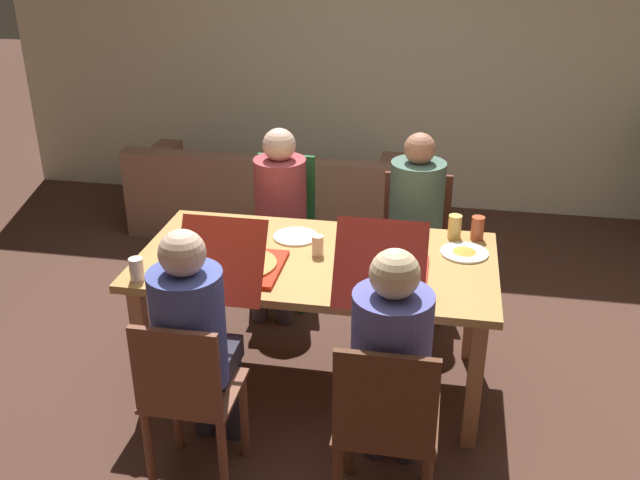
{
  "coord_description": "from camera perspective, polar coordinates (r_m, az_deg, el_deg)",
  "views": [
    {
      "loc": [
        0.62,
        -3.29,
        2.43
      ],
      "look_at": [
        0.0,
        0.1,
        0.82
      ],
      "focal_mm": 40.43,
      "sensor_mm": 36.0,
      "label": 1
    }
  ],
  "objects": [
    {
      "name": "back_wall",
      "position": [
        6.19,
        4.63,
        15.21
      ],
      "size": [
        6.43,
        0.12,
        2.77
      ],
      "primitive_type": "cube",
      "color": "#E9E4C6",
      "rests_on": "ground"
    },
    {
      "name": "pizza_box_0",
      "position": [
        3.51,
        5.09,
        -2.41
      ],
      "size": [
        0.42,
        0.62,
        0.39
      ],
      "color": "red",
      "rests_on": "dining_table"
    },
    {
      "name": "dining_table",
      "position": [
        3.78,
        -0.27,
        -2.56
      ],
      "size": [
        1.85,
        0.96,
        0.77
      ],
      "color": "#B18141",
      "rests_on": "ground"
    },
    {
      "name": "person_2",
      "position": [
        3.2,
        -9.92,
        -7.38
      ],
      "size": [
        0.32,
        0.5,
        1.26
      ],
      "color": "#302D3A",
      "rests_on": "ground"
    },
    {
      "name": "chair_3",
      "position": [
        4.76,
        -2.87,
        1.13
      ],
      "size": [
        0.4,
        0.39,
        0.96
      ],
      "color": "#246934",
      "rests_on": "ground"
    },
    {
      "name": "couch",
      "position": [
        5.89,
        -4.08,
        3.3
      ],
      "size": [
        2.15,
        0.85,
        0.7
      ],
      "color": "#8A604D",
      "rests_on": "ground"
    },
    {
      "name": "plate_0",
      "position": [
        4.01,
        -8.73,
        0.35
      ],
      "size": [
        0.21,
        0.21,
        0.03
      ],
      "color": "white",
      "rests_on": "dining_table"
    },
    {
      "name": "plate_1",
      "position": [
        3.85,
        11.36,
        -0.94
      ],
      "size": [
        0.25,
        0.25,
        0.03
      ],
      "color": "white",
      "rests_on": "dining_table"
    },
    {
      "name": "person_0",
      "position": [
        4.45,
        7.57,
        2.1
      ],
      "size": [
        0.34,
        0.53,
        1.2
      ],
      "color": "#383E3A",
      "rests_on": "ground"
    },
    {
      "name": "ground_plane",
      "position": [
        4.14,
        -0.25,
        -10.96
      ],
      "size": [
        20.0,
        20.0,
        0.0
      ],
      "primitive_type": "plane",
      "color": "#4C2E24"
    },
    {
      "name": "person_3",
      "position": [
        4.56,
        -3.3,
        2.78
      ],
      "size": [
        0.33,
        0.51,
        1.19
      ],
      "color": "#42383E",
      "rests_on": "ground"
    },
    {
      "name": "plate_2",
      "position": [
        3.96,
        -1.94,
        0.27
      ],
      "size": [
        0.25,
        0.25,
        0.01
      ],
      "color": "white",
      "rests_on": "dining_table"
    },
    {
      "name": "chair_2",
      "position": [
        3.23,
        -10.39,
        -12.12
      ],
      "size": [
        0.4,
        0.39,
        0.9
      ],
      "color": "brown",
      "rests_on": "ground"
    },
    {
      "name": "drinking_glass_1",
      "position": [
        3.61,
        -14.32,
        -2.25
      ],
      "size": [
        0.07,
        0.07,
        0.11
      ],
      "primitive_type": "cylinder",
      "color": "silver",
      "rests_on": "dining_table"
    },
    {
      "name": "person_1",
      "position": [
        3.01,
        5.68,
        -9.36
      ],
      "size": [
        0.32,
        0.53,
        1.26
      ],
      "color": "#403642",
      "rests_on": "ground"
    },
    {
      "name": "chair_0",
      "position": [
        4.66,
        7.53,
        0.49
      ],
      "size": [
        0.45,
        0.39,
        0.89
      ],
      "color": "brown",
      "rests_on": "ground"
    },
    {
      "name": "drinking_glass_2",
      "position": [
        4.0,
        10.61,
        1.04
      ],
      "size": [
        0.07,
        0.07,
        0.13
      ],
      "primitive_type": "cylinder",
      "color": "#E6C264",
      "rests_on": "dining_table"
    },
    {
      "name": "chair_1",
      "position": [
        3.03,
        5.23,
        -14.54
      ],
      "size": [
        0.42,
        0.42,
        0.93
      ],
      "color": "#56301D",
      "rests_on": "ground"
    },
    {
      "name": "pizza_box_1",
      "position": [
        3.57,
        -6.54,
        -1.97
      ],
      "size": [
        0.41,
        0.62,
        0.37
      ],
      "color": "red",
      "rests_on": "dining_table"
    },
    {
      "name": "drinking_glass_0",
      "position": [
        4.02,
        12.36,
        0.93
      ],
      "size": [
        0.07,
        0.07,
        0.13
      ],
      "primitive_type": "cylinder",
      "color": "#B55331",
      "rests_on": "dining_table"
    },
    {
      "name": "drinking_glass_3",
      "position": [
        3.75,
        -0.2,
        -0.44
      ],
      "size": [
        0.06,
        0.06,
        0.11
      ],
      "primitive_type": "cylinder",
      "color": "silver",
      "rests_on": "dining_table"
    }
  ]
}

